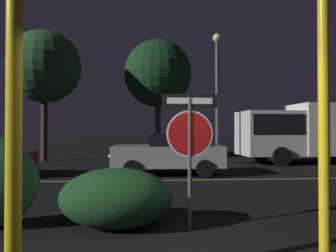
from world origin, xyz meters
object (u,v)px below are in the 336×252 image
object	(u,v)px
stop_sign	(190,133)
hedge_bush_2	(116,198)
passing_car_2	(168,153)
tree_0	(45,67)
delivery_truck	(311,130)
street_lamp	(217,84)
yellow_pole_right	(324,133)
yellow_pole_left	(14,127)
tree_1	(158,74)

from	to	relation	value
stop_sign	hedge_bush_2	size ratio (longest dim) A/B	1.19
hedge_bush_2	passing_car_2	world-z (taller)	passing_car_2
passing_car_2	tree_0	xyz separation A→B (m)	(-6.02, 5.71, 4.12)
stop_sign	passing_car_2	world-z (taller)	stop_sign
delivery_truck	street_lamp	distance (m)	5.10
yellow_pole_right	hedge_bush_2	bearing A→B (deg)	145.16
stop_sign	yellow_pole_right	world-z (taller)	yellow_pole_right
yellow_pole_right	passing_car_2	distance (m)	8.20
delivery_truck	street_lamp	world-z (taller)	street_lamp
yellow_pole_left	yellow_pole_right	xyz separation A→B (m)	(3.21, 0.48, -0.06)
yellow_pole_left	hedge_bush_2	xyz separation A→B (m)	(0.74, 2.20, -1.11)
passing_car_2	delivery_truck	world-z (taller)	delivery_truck
delivery_truck	street_lamp	size ratio (longest dim) A/B	1.18
passing_car_2	tree_1	distance (m)	8.63
passing_car_2	delivery_truck	distance (m)	7.95
hedge_bush_2	passing_car_2	xyz separation A→B (m)	(1.29, 6.36, 0.26)
tree_1	hedge_bush_2	bearing A→B (deg)	-95.05
hedge_bush_2	tree_0	world-z (taller)	tree_0
yellow_pole_right	tree_0	xyz separation A→B (m)	(-7.20, 13.78, 3.33)
street_lamp	tree_1	world-z (taller)	tree_1
passing_car_2	stop_sign	bearing A→B (deg)	-179.26
delivery_truck	street_lamp	bearing A→B (deg)	91.62
yellow_pole_left	delivery_truck	size ratio (longest dim) A/B	0.45
delivery_truck	yellow_pole_left	bearing A→B (deg)	140.14
tree_1	street_lamp	bearing A→B (deg)	-60.08
yellow_pole_left	yellow_pole_right	world-z (taller)	yellow_pole_left
tree_0	tree_1	size ratio (longest dim) A/B	0.98
delivery_truck	tree_1	world-z (taller)	tree_1
stop_sign	tree_0	xyz separation A→B (m)	(-5.90, 12.13, 3.34)
stop_sign	street_lamp	distance (m)	10.16
tree_1	yellow_pole_left	bearing A→B (deg)	-96.97
tree_0	tree_1	world-z (taller)	tree_1
stop_sign	street_lamp	bearing A→B (deg)	73.64
delivery_truck	tree_0	size ratio (longest dim) A/B	1.05
hedge_bush_2	stop_sign	bearing A→B (deg)	-3.21
stop_sign	tree_0	size ratio (longest dim) A/B	0.32
hedge_bush_2	yellow_pole_left	bearing A→B (deg)	-108.60
delivery_truck	passing_car_2	bearing A→B (deg)	113.52
tree_0	passing_car_2	bearing A→B (deg)	-43.51
yellow_pole_right	street_lamp	world-z (taller)	street_lamp
stop_sign	tree_0	distance (m)	13.90
hedge_bush_2	yellow_pole_right	bearing A→B (deg)	-34.84
yellow_pole_right	tree_1	size ratio (longest dim) A/B	0.44
yellow_pole_left	street_lamp	bearing A→B (deg)	68.92
tree_0	stop_sign	bearing A→B (deg)	-64.07
stop_sign	hedge_bush_2	distance (m)	1.56
yellow_pole_right	hedge_bush_2	xyz separation A→B (m)	(-2.47, 1.72, -1.05)
hedge_bush_2	passing_car_2	bearing A→B (deg)	78.56
stop_sign	yellow_pole_left	xyz separation A→B (m)	(-1.91, -2.13, 0.08)
tree_1	passing_car_2	bearing A→B (deg)	-89.58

